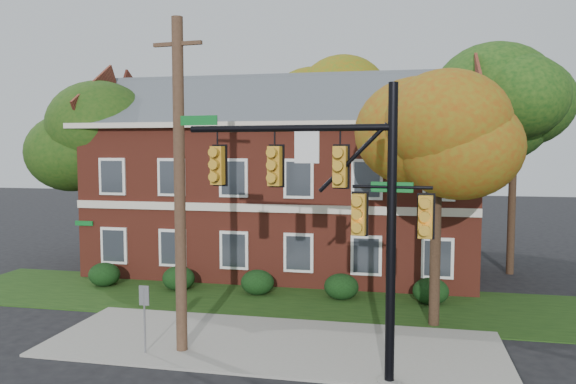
% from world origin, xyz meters
% --- Properties ---
extents(ground, '(120.00, 120.00, 0.00)m').
position_xyz_m(ground, '(0.00, 0.00, 0.00)').
color(ground, black).
rests_on(ground, ground).
extents(sidewalk, '(14.00, 5.00, 0.08)m').
position_xyz_m(sidewalk, '(0.00, 1.00, 0.04)').
color(sidewalk, gray).
rests_on(sidewalk, ground).
extents(grass_strip, '(30.00, 6.00, 0.04)m').
position_xyz_m(grass_strip, '(0.00, 6.00, 0.02)').
color(grass_strip, '#193811').
rests_on(grass_strip, ground).
extents(apartment_building, '(18.80, 8.80, 9.74)m').
position_xyz_m(apartment_building, '(-2.00, 11.95, 4.99)').
color(apartment_building, maroon).
rests_on(apartment_building, ground).
extents(hedge_far_left, '(1.40, 1.26, 1.05)m').
position_xyz_m(hedge_far_left, '(-9.00, 6.70, 0.53)').
color(hedge_far_left, black).
rests_on(hedge_far_left, ground).
extents(hedge_left, '(1.40, 1.26, 1.05)m').
position_xyz_m(hedge_left, '(-5.50, 6.70, 0.53)').
color(hedge_left, black).
rests_on(hedge_left, ground).
extents(hedge_center, '(1.40, 1.26, 1.05)m').
position_xyz_m(hedge_center, '(-2.00, 6.70, 0.53)').
color(hedge_center, black).
rests_on(hedge_center, ground).
extents(hedge_right, '(1.40, 1.26, 1.05)m').
position_xyz_m(hedge_right, '(1.50, 6.70, 0.53)').
color(hedge_right, black).
rests_on(hedge_right, ground).
extents(hedge_far_right, '(1.40, 1.26, 1.05)m').
position_xyz_m(hedge_far_right, '(5.00, 6.70, 0.53)').
color(hedge_far_right, black).
rests_on(hedge_far_right, ground).
extents(tree_near_right, '(4.50, 4.25, 8.58)m').
position_xyz_m(tree_near_right, '(5.22, 3.87, 6.67)').
color(tree_near_right, black).
rests_on(tree_near_right, ground).
extents(tree_left_rear, '(5.40, 5.10, 8.88)m').
position_xyz_m(tree_left_rear, '(-11.73, 10.84, 6.68)').
color(tree_left_rear, black).
rests_on(tree_left_rear, ground).
extents(tree_right_rear, '(6.30, 5.95, 10.62)m').
position_xyz_m(tree_right_rear, '(9.31, 12.81, 8.12)').
color(tree_right_rear, black).
rests_on(tree_right_rear, ground).
extents(tree_far_rear, '(6.84, 6.46, 11.52)m').
position_xyz_m(tree_far_rear, '(-0.66, 19.79, 8.84)').
color(tree_far_rear, black).
rests_on(tree_far_rear, ground).
extents(traffic_signal, '(6.90, 0.96, 7.72)m').
position_xyz_m(traffic_signal, '(2.26, -1.20, 4.79)').
color(traffic_signal, gray).
rests_on(traffic_signal, ground).
extents(utility_pole, '(1.54, 0.36, 9.85)m').
position_xyz_m(utility_pole, '(-2.50, -0.15, 5.00)').
color(utility_pole, '#442E20').
rests_on(utility_pole, ground).
extents(sign_post, '(0.30, 0.06, 2.08)m').
position_xyz_m(sign_post, '(-3.48, -0.59, 1.41)').
color(sign_post, slate).
rests_on(sign_post, ground).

